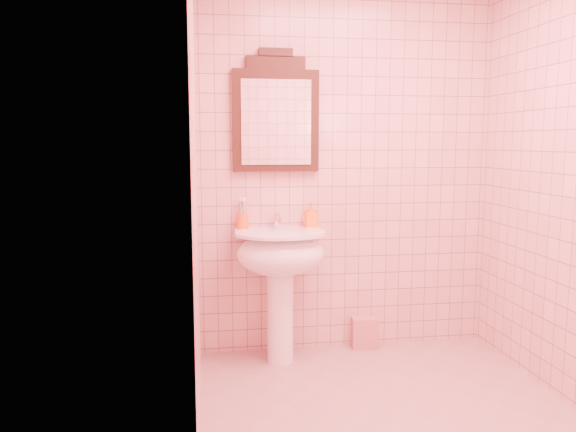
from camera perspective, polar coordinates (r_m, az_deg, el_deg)
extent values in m
plane|color=tan|center=(3.13, 11.05, -19.78)|extent=(2.20, 2.20, 0.00)
cube|color=beige|center=(3.83, 5.95, 4.85)|extent=(2.00, 0.02, 2.50)
cylinder|color=white|center=(3.68, -0.79, -9.48)|extent=(0.17, 0.17, 0.70)
ellipsoid|color=white|center=(3.57, -0.76, -3.89)|extent=(0.56, 0.46, 0.28)
cube|color=white|center=(3.71, -1.12, -1.65)|extent=(0.56, 0.15, 0.05)
cylinder|color=white|center=(3.55, -0.76, -1.75)|extent=(0.58, 0.58, 0.02)
cylinder|color=white|center=(3.70, -1.12, -0.50)|extent=(0.04, 0.04, 0.09)
cylinder|color=white|center=(3.64, -1.01, -0.08)|extent=(0.02, 0.10, 0.02)
cylinder|color=white|center=(3.59, -0.90, -0.50)|extent=(0.02, 0.02, 0.04)
cube|color=white|center=(3.70, -1.14, 0.36)|extent=(0.02, 0.07, 0.01)
cube|color=black|center=(3.72, -1.25, 9.63)|extent=(0.57, 0.05, 0.66)
cube|color=black|center=(3.75, -1.27, 15.29)|extent=(0.38, 0.05, 0.08)
cube|color=black|center=(3.76, -1.27, 16.26)|extent=(0.22, 0.05, 0.05)
cube|color=white|center=(3.69, -1.19, 9.50)|extent=(0.46, 0.01, 0.55)
cylinder|color=orange|center=(3.69, -4.62, -0.53)|extent=(0.08, 0.08, 0.10)
cylinder|color=silver|center=(3.68, -4.36, 0.11)|extent=(0.01, 0.01, 0.18)
cylinder|color=#338CD8|center=(3.70, -4.51, 0.14)|extent=(0.01, 0.01, 0.18)
cylinder|color=#E5334C|center=(3.70, -4.78, 0.13)|extent=(0.01, 0.01, 0.18)
cylinder|color=#3FBF59|center=(3.68, -4.90, 0.10)|extent=(0.01, 0.01, 0.18)
cylinder|color=#D8CC4C|center=(3.67, -4.75, 0.07)|extent=(0.01, 0.01, 0.18)
cylinder|color=purple|center=(3.67, -4.48, 0.08)|extent=(0.01, 0.01, 0.18)
imported|color=orange|center=(3.73, 2.30, 0.10)|extent=(0.09, 0.09, 0.16)
cube|color=#BF707C|center=(4.03, 7.78, -11.65)|extent=(0.19, 0.14, 0.21)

